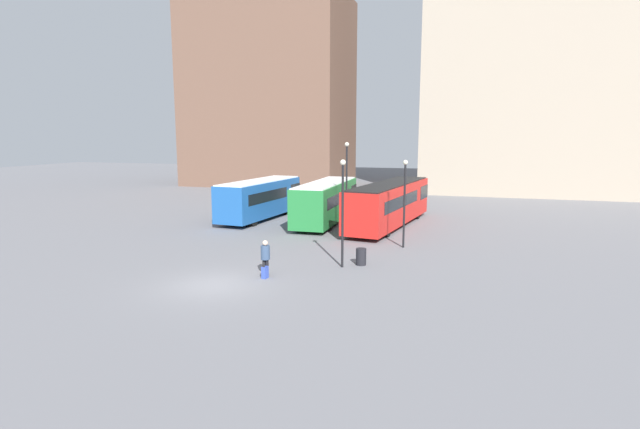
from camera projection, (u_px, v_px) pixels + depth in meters
name	position (u px, v px, depth m)	size (l,w,h in m)	color
ground_plane	(215.00, 285.00, 21.74)	(160.00, 160.00, 0.00)	slate
building_block_left	(270.00, 92.00, 65.22)	(20.03, 13.72, 23.94)	brown
building_block_right	(561.00, 22.00, 54.42)	(28.53, 14.74, 37.35)	tan
bus_0	(261.00, 198.00, 38.69)	(3.33, 9.69, 3.02)	#1E56A3
bus_1	(326.00, 200.00, 37.14)	(2.62, 10.34, 3.03)	#237A38
bus_2	(390.00, 202.00, 35.76)	(4.37, 12.72, 3.09)	red
traveler	(265.00, 255.00, 23.15)	(0.49, 0.49, 1.66)	black
suitcase	(265.00, 272.00, 22.75)	(0.27, 0.34, 0.80)	#334CB2
lamp_post_0	(343.00, 204.00, 24.20)	(0.28, 0.28, 5.32)	black
lamp_post_1	(405.00, 196.00, 28.54)	(0.28, 0.28, 5.08)	black
lamp_post_2	(347.00, 181.00, 32.18)	(0.28, 0.28, 6.02)	black
trash_bin	(361.00, 257.00, 25.06)	(0.52, 0.52, 0.85)	black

